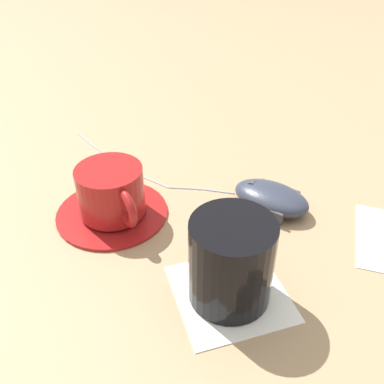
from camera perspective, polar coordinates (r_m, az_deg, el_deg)
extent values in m
plane|color=#9E7F5B|center=(0.54, 7.37, -4.55)|extent=(3.00, 3.00, 0.00)
cylinder|color=maroon|center=(0.56, -10.60, -2.58)|extent=(0.14, 0.14, 0.01)
cylinder|color=maroon|center=(0.54, -10.77, 0.18)|extent=(0.08, 0.08, 0.06)
torus|color=maroon|center=(0.50, -8.76, -2.15)|extent=(0.05, 0.01, 0.05)
ellipsoid|color=#2D3342|center=(0.56, 10.50, -0.75)|extent=(0.12, 0.09, 0.03)
cylinder|color=#38383D|center=(0.57, 8.08, 0.89)|extent=(0.01, 0.01, 0.01)
cube|color=#38383D|center=(0.54, 9.20, -2.53)|extent=(0.05, 0.02, 0.01)
cube|color=#38383D|center=(0.59, 11.63, 0.29)|extent=(0.05, 0.02, 0.01)
cylinder|color=gray|center=(0.59, 3.40, 0.18)|extent=(0.04, 0.03, 0.00)
cylinder|color=gray|center=(0.60, -0.98, 0.57)|extent=(0.03, 0.04, 0.00)
cylinder|color=gray|center=(0.61, -4.86, 1.39)|extent=(0.04, 0.02, 0.00)
cylinder|color=gray|center=(0.64, -7.60, 2.96)|extent=(0.05, 0.00, 0.00)
cylinder|color=gray|center=(0.67, -10.05, 4.42)|extent=(0.05, 0.02, 0.00)
cylinder|color=gray|center=(0.71, -12.41, 5.68)|extent=(0.05, 0.01, 0.00)
cylinder|color=gray|center=(0.74, -14.18, 6.99)|extent=(0.05, 0.00, 0.00)
sphere|color=gray|center=(0.59, 5.59, -0.10)|extent=(0.00, 0.00, 0.00)
sphere|color=gray|center=(0.60, 1.22, 0.47)|extent=(0.00, 0.00, 0.00)
sphere|color=gray|center=(0.60, -3.16, 0.67)|extent=(0.00, 0.00, 0.00)
sphere|color=gray|center=(0.62, -6.48, 2.08)|extent=(0.00, 0.00, 0.00)
sphere|color=gray|center=(0.66, -8.67, 3.80)|extent=(0.00, 0.00, 0.00)
sphere|color=gray|center=(0.69, -11.37, 5.01)|extent=(0.00, 0.00, 0.00)
sphere|color=gray|center=(0.72, -13.39, 6.33)|extent=(0.00, 0.00, 0.00)
sphere|color=gray|center=(0.76, -14.94, 7.62)|extent=(0.00, 0.00, 0.00)
cube|color=silver|center=(0.46, 5.12, -13.26)|extent=(0.14, 0.14, 0.00)
cylinder|color=black|center=(0.42, 5.23, -9.16)|extent=(0.08, 0.08, 0.09)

